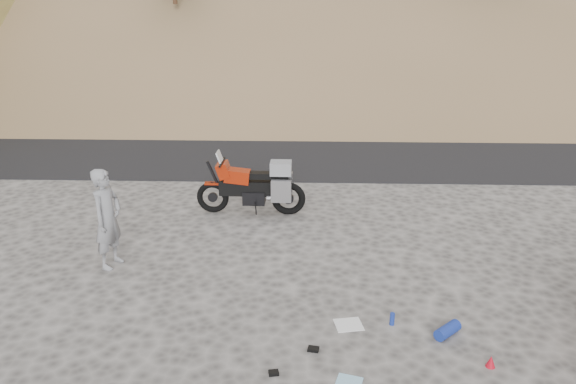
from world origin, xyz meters
The scene contains 11 objects.
ground centered at (0.00, 0.00, 0.00)m, with size 140.00×140.00×0.00m, color #484542.
road centered at (0.00, 9.00, 0.00)m, with size 120.00×7.00×0.05m, color black.
motorcycle centered at (-0.08, 3.38, 0.62)m, with size 2.45×0.72×1.46m.
man centered at (-2.49, 0.78, 0.00)m, with size 0.68×0.44×1.85m, color gray.
gear_white_cloth centered at (1.71, -1.04, 0.01)m, with size 0.40×0.36×0.01m, color white.
gear_blue_mat centered at (3.13, -1.27, 0.09)m, with size 0.18×0.18×0.45m, color navy.
gear_bottle centered at (2.36, -1.01, 0.10)m, with size 0.07×0.07×0.20m, color navy.
gear_funnel centered at (3.55, -1.97, 0.08)m, with size 0.13×0.13×0.17m, color red.
gear_glove_a centered at (1.17, -1.69, 0.02)m, with size 0.15×0.11×0.04m, color black.
gear_glove_b centered at (0.64, -2.23, 0.02)m, with size 0.13×0.10×0.04m, color black.
gear_blue_cloth centered at (1.63, -2.34, 0.01)m, with size 0.33×0.24×0.01m, color #95C9E7.
Camera 1 is at (1.03, -8.34, 4.81)m, focal length 35.00 mm.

